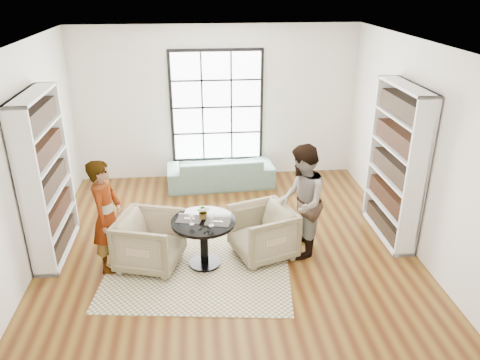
{
  "coord_description": "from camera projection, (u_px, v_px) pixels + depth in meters",
  "views": [
    {
      "loc": [
        -0.44,
        -5.98,
        3.82
      ],
      "look_at": [
        0.2,
        0.4,
        1.0
      ],
      "focal_mm": 35.0,
      "sensor_mm": 36.0,
      "label": 1
    }
  ],
  "objects": [
    {
      "name": "pedestal_table",
      "position": [
        204.0,
        233.0,
        6.51
      ],
      "size": [
        0.89,
        0.89,
        0.71
      ],
      "rotation": [
        0.0,
        0.0,
        -0.26
      ],
      "color": "black",
      "rests_on": "ground"
    },
    {
      "name": "cutlery_left",
      "position": [
        189.0,
        219.0,
        6.46
      ],
      "size": [
        0.19,
        0.25,
        0.01
      ],
      "primitive_type": null,
      "rotation": [
        0.0,
        0.0,
        -0.26
      ],
      "color": "silver",
      "rests_on": "placemat_left"
    },
    {
      "name": "placemat_right",
      "position": [
        218.0,
        222.0,
        6.39
      ],
      "size": [
        0.39,
        0.34,
        0.01
      ],
      "primitive_type": "cube",
      "rotation": [
        0.0,
        0.0,
        -0.26
      ],
      "color": "#282523",
      "rests_on": "pedestal_table"
    },
    {
      "name": "wine_glass_right",
      "position": [
        211.0,
        216.0,
        6.24
      ],
      "size": [
        0.09,
        0.09,
        0.2
      ],
      "color": "silver",
      "rests_on": "pedestal_table"
    },
    {
      "name": "sofa",
      "position": [
        220.0,
        171.0,
        9.13
      ],
      "size": [
        2.1,
        0.92,
        0.6
      ],
      "primitive_type": "imported",
      "rotation": [
        0.0,
        0.0,
        3.2
      ],
      "color": "slate",
      "rests_on": "ground"
    },
    {
      "name": "flower_centerpiece",
      "position": [
        204.0,
        212.0,
        6.45
      ],
      "size": [
        0.2,
        0.17,
        0.21
      ],
      "primitive_type": "imported",
      "rotation": [
        0.0,
        0.0,
        0.05
      ],
      "color": "gray",
      "rests_on": "pedestal_table"
    },
    {
      "name": "person_left",
      "position": [
        107.0,
        216.0,
        6.34
      ],
      "size": [
        0.5,
        0.66,
        1.63
      ],
      "primitive_type": "imported",
      "rotation": [
        0.0,
        0.0,
        1.38
      ],
      "color": "gray",
      "rests_on": "ground"
    },
    {
      "name": "armchair_left",
      "position": [
        150.0,
        241.0,
        6.56
      ],
      "size": [
        1.05,
        1.04,
        0.77
      ],
      "primitive_type": "imported",
      "rotation": [
        0.0,
        0.0,
        1.28
      ],
      "color": "tan",
      "rests_on": "ground"
    },
    {
      "name": "wine_glass_left",
      "position": [
        191.0,
        216.0,
        6.29
      ],
      "size": [
        0.08,
        0.08,
        0.17
      ],
      "color": "silver",
      "rests_on": "pedestal_table"
    },
    {
      "name": "cutlery_right",
      "position": [
        218.0,
        221.0,
        6.39
      ],
      "size": [
        0.19,
        0.25,
        0.01
      ],
      "primitive_type": null,
      "rotation": [
        0.0,
        0.0,
        -0.26
      ],
      "color": "silver",
      "rests_on": "placemat_right"
    },
    {
      "name": "armchair_right",
      "position": [
        263.0,
        232.0,
        6.8
      ],
      "size": [
        1.05,
        1.03,
        0.76
      ],
      "primitive_type": "imported",
      "rotation": [
        0.0,
        0.0,
        -1.25
      ],
      "color": "#C2AE8A",
      "rests_on": "ground"
    },
    {
      "name": "placemat_left",
      "position": [
        190.0,
        219.0,
        6.47
      ],
      "size": [
        0.39,
        0.34,
        0.01
      ],
      "primitive_type": "cube",
      "rotation": [
        0.0,
        0.0,
        -0.26
      ],
      "color": "#282523",
      "rests_on": "pedestal_table"
    },
    {
      "name": "room_shell",
      "position": [
        226.0,
        161.0,
        7.01
      ],
      "size": [
        6.0,
        6.01,
        6.0
      ],
      "color": "silver",
      "rests_on": "ground"
    },
    {
      "name": "person_right",
      "position": [
        301.0,
        202.0,
        6.66
      ],
      "size": [
        0.8,
        0.94,
        1.69
      ],
      "primitive_type": "imported",
      "rotation": [
        0.0,
        0.0,
        -1.78
      ],
      "color": "gray",
      "rests_on": "ground"
    },
    {
      "name": "ground",
      "position": [
        229.0,
        252.0,
        7.02
      ],
      "size": [
        6.0,
        6.0,
        0.0
      ],
      "primitive_type": "plane",
      "color": "brown"
    },
    {
      "name": "rug",
      "position": [
        200.0,
        258.0,
        6.85
      ],
      "size": [
        2.85,
        2.85,
        0.01
      ],
      "primitive_type": "cube",
      "rotation": [
        0.0,
        0.0,
        -0.13
      ],
      "color": "beige",
      "rests_on": "ground"
    }
  ]
}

